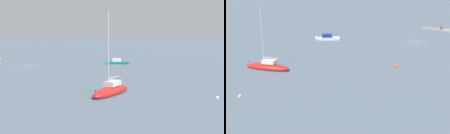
# 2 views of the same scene
# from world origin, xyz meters

# --- Properties ---
(ground_plane) EXTENTS (500.00, 500.00, 0.00)m
(ground_plane) POSITION_xyz_m (0.00, 0.00, 0.00)
(ground_plane) COLOR slate
(sailboat_red_far) EXTENTS (9.03, 5.00, 11.60)m
(sailboat_red_far) POSITION_xyz_m (10.57, 40.27, 0.43)
(sailboat_red_far) COLOR red
(sailboat_red_far) RESTS_ON ground_plane
(motorboat_teal_mid) EXTENTS (5.45, 5.54, 3.34)m
(motorboat_teal_mid) POSITION_xyz_m (-18.17, 12.13, 0.35)
(motorboat_teal_mid) COLOR #197266
(motorboat_teal_mid) RESTS_ON ground_plane
(mooring_buoy_mid) EXTENTS (0.65, 0.65, 0.65)m
(mooring_buoy_mid) POSITION_xyz_m (-7.30, 24.96, 0.11)
(mooring_buoy_mid) COLOR #EA5914
(mooring_buoy_mid) RESTS_ON ground_plane
(mooring_buoy_far) EXTENTS (0.45, 0.45, 0.45)m
(mooring_buoy_far) POSITION_xyz_m (3.02, 51.74, 0.08)
(mooring_buoy_far) COLOR white
(mooring_buoy_far) RESTS_ON ground_plane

